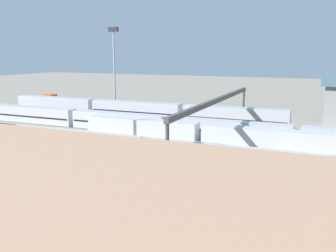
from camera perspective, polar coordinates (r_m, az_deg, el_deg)
ground_plane at (r=70.82m, az=2.46°, el=-2.58°), size 400.00×400.00×0.00m
track_bed_0 at (r=89.36m, az=7.06°, el=0.24°), size 140.00×2.80×0.12m
track_bed_1 at (r=84.66m, az=6.10°, el=-0.34°), size 140.00×2.80×0.12m
track_bed_2 at (r=79.99m, az=5.03°, el=-0.99°), size 140.00×2.80×0.12m
track_bed_3 at (r=75.37m, az=3.82°, el=-1.72°), size 140.00×2.80×0.12m
track_bed_4 at (r=70.80m, az=2.46°, el=-2.54°), size 140.00×2.80×0.12m
track_bed_5 at (r=66.30m, az=0.90°, el=-3.47°), size 140.00×2.80×0.12m
track_bed_6 at (r=61.86m, az=-0.88°, el=-4.53°), size 140.00×2.80×0.12m
track_bed_7 at (r=57.53m, az=-2.94°, el=-5.75°), size 140.00×2.80×0.12m
track_bed_8 at (r=53.30m, az=-5.34°, el=-7.16°), size 140.00×2.80×0.12m
train_on_track_3 at (r=73.37m, az=7.80°, el=-0.55°), size 114.80×3.06×4.40m
train_on_track_0 at (r=110.75m, az=-16.29°, el=3.06°), size 10.00×3.00×5.00m
train_on_track_1 at (r=91.21m, az=-4.88°, el=2.13°), size 71.40×3.06×5.00m
train_on_track_7 at (r=52.28m, az=12.16°, el=-5.49°), size 71.40×3.06×3.80m
train_on_track_8 at (r=47.78m, az=8.99°, el=-6.20°), size 71.40×3.00×5.00m
train_on_track_4 at (r=66.81m, az=13.52°, el=-1.85°), size 66.40×3.00×4.40m
light_mast_0 at (r=102.19m, az=-8.18°, el=10.07°), size 2.80×0.70×23.24m
signal_gantry at (r=67.46m, az=7.42°, el=3.39°), size 0.70×45.00×8.80m
control_tower at (r=95.77m, az=23.86°, el=4.38°), size 6.00×6.00×12.10m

